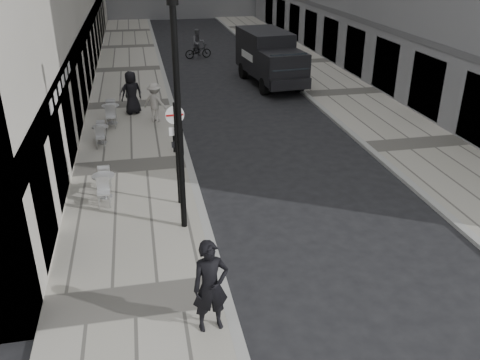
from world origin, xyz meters
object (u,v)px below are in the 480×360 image
object	(u,v)px
walking_man	(210,286)
lamppost	(178,106)
cyclist	(198,47)
sign_post	(176,140)
panel_van	(269,55)

from	to	relation	value
walking_man	lamppost	distance (m)	4.87
walking_man	cyclist	bearing A→B (deg)	76.09
walking_man	lamppost	bearing A→B (deg)	84.58
sign_post	lamppost	size ratio (longest dim) A/B	0.51
panel_van	cyclist	world-z (taller)	panel_van
walking_man	cyclist	xyz separation A→B (m)	(3.13, 26.96, -0.37)
lamppost	panel_van	size ratio (longest dim) A/B	1.00
sign_post	cyclist	size ratio (longest dim) A/B	1.60
lamppost	cyclist	size ratio (longest dim) A/B	3.17
cyclist	sign_post	bearing A→B (deg)	-109.19
panel_van	cyclist	size ratio (longest dim) A/B	3.16
lamppost	cyclist	bearing A→B (deg)	81.83
lamppost	cyclist	world-z (taller)	lamppost
walking_man	panel_van	distance (m)	20.26
sign_post	lamppost	distance (m)	2.02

